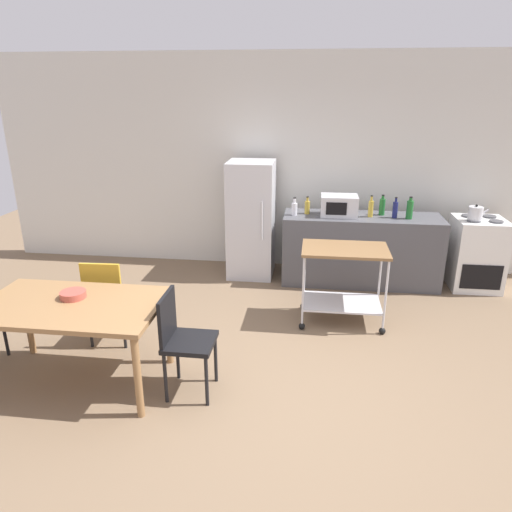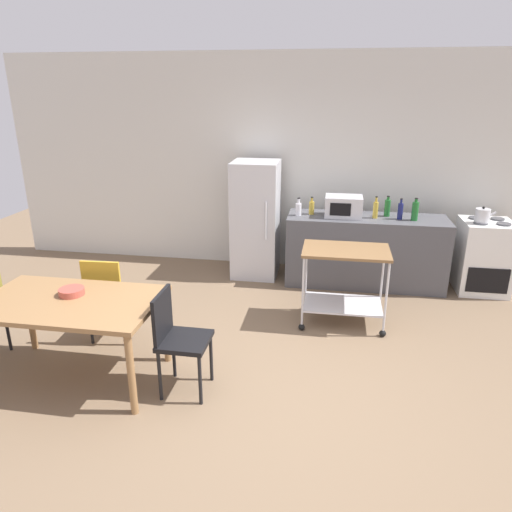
{
  "view_description": "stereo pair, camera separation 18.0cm",
  "coord_description": "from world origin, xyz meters",
  "px_view_note": "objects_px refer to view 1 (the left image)",
  "views": [
    {
      "loc": [
        0.28,
        -3.34,
        2.43
      ],
      "look_at": [
        -0.3,
        1.2,
        0.8
      ],
      "focal_mm": 33.05,
      "sensor_mm": 36.0,
      "label": 1
    },
    {
      "loc": [
        0.45,
        -3.31,
        2.43
      ],
      "look_at": [
        -0.3,
        1.2,
        0.8
      ],
      "focal_mm": 33.05,
      "sensor_mm": 36.0,
      "label": 2
    }
  ],
  "objects_px": {
    "dining_table": "(72,312)",
    "bottle_soy_sauce": "(307,207)",
    "chair_mustard": "(108,295)",
    "kitchen_cart": "(344,273)",
    "refrigerator": "(251,220)",
    "bottle_wine": "(410,209)",
    "bottle_vinegar": "(371,208)",
    "fruit_bowl": "(73,295)",
    "bottle_hot_sauce": "(294,208)",
    "bottle_olive_oil": "(382,206)",
    "chair_black": "(182,336)",
    "stove_oven": "(476,253)",
    "microwave": "(339,206)",
    "bottle_sparkling_water": "(395,209)",
    "kettle": "(476,213)"
  },
  "relations": [
    {
      "from": "dining_table",
      "to": "bottle_soy_sauce",
      "type": "relative_size",
      "value": 6.6
    },
    {
      "from": "chair_mustard",
      "to": "kitchen_cart",
      "type": "distance_m",
      "value": 2.44
    },
    {
      "from": "refrigerator",
      "to": "bottle_wine",
      "type": "distance_m",
      "value": 2.03
    },
    {
      "from": "bottle_vinegar",
      "to": "fruit_bowl",
      "type": "bearing_deg",
      "value": -137.55
    },
    {
      "from": "bottle_hot_sauce",
      "to": "bottle_olive_oil",
      "type": "height_order",
      "value": "bottle_olive_oil"
    },
    {
      "from": "chair_black",
      "to": "stove_oven",
      "type": "relative_size",
      "value": 0.97
    },
    {
      "from": "bottle_olive_oil",
      "to": "bottle_wine",
      "type": "relative_size",
      "value": 0.94
    },
    {
      "from": "stove_oven",
      "to": "kitchen_cart",
      "type": "bearing_deg",
      "value": -145.36
    },
    {
      "from": "dining_table",
      "to": "microwave",
      "type": "xyz_separation_m",
      "value": [
        2.29,
        2.6,
        0.36
      ]
    },
    {
      "from": "kitchen_cart",
      "to": "bottle_hot_sauce",
      "type": "xyz_separation_m",
      "value": [
        -0.59,
        1.12,
        0.42
      ]
    },
    {
      "from": "chair_black",
      "to": "fruit_bowl",
      "type": "height_order",
      "value": "chair_black"
    },
    {
      "from": "bottle_wine",
      "to": "fruit_bowl",
      "type": "height_order",
      "value": "bottle_wine"
    },
    {
      "from": "kitchen_cart",
      "to": "microwave",
      "type": "distance_m",
      "value": 1.25
    },
    {
      "from": "dining_table",
      "to": "bottle_sparkling_water",
      "type": "xyz_separation_m",
      "value": [
        2.98,
        2.58,
        0.34
      ]
    },
    {
      "from": "chair_mustard",
      "to": "bottle_sparkling_water",
      "type": "xyz_separation_m",
      "value": [
        2.98,
        1.9,
        0.49
      ]
    },
    {
      "from": "bottle_sparkling_water",
      "to": "bottle_olive_oil",
      "type": "bearing_deg",
      "value": 139.37
    },
    {
      "from": "stove_oven",
      "to": "kettle",
      "type": "distance_m",
      "value": 0.57
    },
    {
      "from": "dining_table",
      "to": "chair_black",
      "type": "distance_m",
      "value": 0.96
    },
    {
      "from": "bottle_vinegar",
      "to": "fruit_bowl",
      "type": "xyz_separation_m",
      "value": [
        -2.71,
        -2.48,
        -0.23
      ]
    },
    {
      "from": "bottle_olive_oil",
      "to": "bottle_soy_sauce",
      "type": "bearing_deg",
      "value": -176.68
    },
    {
      "from": "bottle_soy_sauce",
      "to": "bottle_wine",
      "type": "distance_m",
      "value": 1.27
    },
    {
      "from": "bottle_hot_sauce",
      "to": "bottle_soy_sauce",
      "type": "bearing_deg",
      "value": 29.77
    },
    {
      "from": "stove_oven",
      "to": "bottle_wine",
      "type": "relative_size",
      "value": 3.29
    },
    {
      "from": "chair_mustard",
      "to": "microwave",
      "type": "distance_m",
      "value": 3.03
    },
    {
      "from": "dining_table",
      "to": "fruit_bowl",
      "type": "relative_size",
      "value": 6.95
    },
    {
      "from": "chair_black",
      "to": "bottle_sparkling_water",
      "type": "height_order",
      "value": "bottle_sparkling_water"
    },
    {
      "from": "refrigerator",
      "to": "bottle_olive_oil",
      "type": "distance_m",
      "value": 1.71
    },
    {
      "from": "stove_oven",
      "to": "fruit_bowl",
      "type": "relative_size",
      "value": 4.26
    },
    {
      "from": "dining_table",
      "to": "chair_mustard",
      "type": "height_order",
      "value": "chair_mustard"
    },
    {
      "from": "bottle_sparkling_water",
      "to": "fruit_bowl",
      "type": "bearing_deg",
      "value": -140.58
    },
    {
      "from": "stove_oven",
      "to": "bottle_soy_sauce",
      "type": "height_order",
      "value": "bottle_soy_sauce"
    },
    {
      "from": "stove_oven",
      "to": "bottle_wine",
      "type": "distance_m",
      "value": 1.06
    },
    {
      "from": "kitchen_cart",
      "to": "bottle_vinegar",
      "type": "height_order",
      "value": "bottle_vinegar"
    },
    {
      "from": "refrigerator",
      "to": "chair_mustard",
      "type": "bearing_deg",
      "value": -119.42
    },
    {
      "from": "kitchen_cart",
      "to": "fruit_bowl",
      "type": "distance_m",
      "value": 2.7
    },
    {
      "from": "chair_black",
      "to": "bottle_vinegar",
      "type": "height_order",
      "value": "bottle_vinegar"
    },
    {
      "from": "dining_table",
      "to": "kettle",
      "type": "distance_m",
      "value": 4.68
    },
    {
      "from": "dining_table",
      "to": "bottle_vinegar",
      "type": "height_order",
      "value": "bottle_vinegar"
    },
    {
      "from": "stove_oven",
      "to": "microwave",
      "type": "distance_m",
      "value": 1.85
    },
    {
      "from": "chair_black",
      "to": "bottle_sparkling_water",
      "type": "bearing_deg",
      "value": -37.57
    },
    {
      "from": "microwave",
      "to": "bottle_sparkling_water",
      "type": "xyz_separation_m",
      "value": [
        0.69,
        -0.02,
        -0.02
      ]
    },
    {
      "from": "dining_table",
      "to": "refrigerator",
      "type": "height_order",
      "value": "refrigerator"
    },
    {
      "from": "chair_mustard",
      "to": "kettle",
      "type": "xyz_separation_m",
      "value": [
        3.93,
        1.85,
        0.48
      ]
    },
    {
      "from": "bottle_soy_sauce",
      "to": "fruit_bowl",
      "type": "distance_m",
      "value": 3.19
    },
    {
      "from": "chair_black",
      "to": "microwave",
      "type": "xyz_separation_m",
      "value": [
        1.34,
        2.62,
        0.51
      ]
    },
    {
      "from": "bottle_soy_sauce",
      "to": "refrigerator",
      "type": "bearing_deg",
      "value": 174.79
    },
    {
      "from": "bottle_soy_sauce",
      "to": "chair_black",
      "type": "bearing_deg",
      "value": -109.4
    },
    {
      "from": "chair_black",
      "to": "refrigerator",
      "type": "bearing_deg",
      "value": -3.72
    },
    {
      "from": "kitchen_cart",
      "to": "bottle_hot_sauce",
      "type": "bearing_deg",
      "value": 117.9
    },
    {
      "from": "dining_table",
      "to": "stove_oven",
      "type": "bearing_deg",
      "value": 33.08
    }
  ]
}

